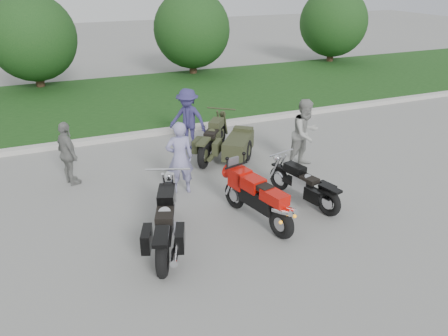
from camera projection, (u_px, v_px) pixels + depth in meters
name	position (u px, v px, depth m)	size (l,w,h in m)	color
ground	(223.00, 231.00, 8.76)	(80.00, 80.00, 0.00)	gray
curb	(150.00, 133.00, 13.77)	(60.00, 0.30, 0.15)	#BAB7AF
grass_strip	(125.00, 100.00, 17.25)	(60.00, 8.00, 0.14)	#25541C
tree_mid_left	(32.00, 38.00, 18.14)	(3.60, 3.60, 4.00)	#3F2B1C
tree_mid_right	(192.00, 30.00, 20.58)	(3.60, 3.60, 4.00)	#3F2B1C
tree_far_right	(333.00, 22.00, 23.38)	(3.60, 3.60, 4.00)	#3F2B1C
sportbike_red	(258.00, 198.00, 8.81)	(0.73, 2.07, 1.00)	black
cruiser_left	(166.00, 224.00, 8.04)	(1.03, 2.46, 0.99)	black
cruiser_right	(306.00, 187.00, 9.64)	(0.73, 2.06, 0.81)	black
cruiser_sidecar	(227.00, 144.00, 11.93)	(2.01, 2.27, 0.95)	black
person_stripe	(180.00, 158.00, 9.94)	(0.63, 0.42, 1.73)	#8C89BA
person_grey	(305.00, 133.00, 11.31)	(0.88, 0.69, 1.82)	#979892
person_denim	(188.00, 119.00, 12.46)	(1.14, 0.66, 1.77)	navy
person_back	(68.00, 154.00, 10.38)	(0.92, 0.38, 1.58)	gray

